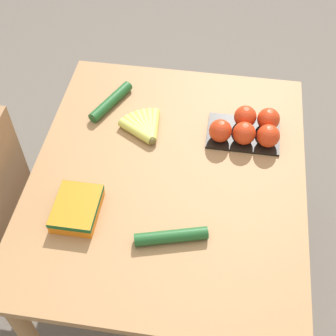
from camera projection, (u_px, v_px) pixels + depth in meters
name	position (u px, v px, depth m)	size (l,w,h in m)	color
ground_plane	(168.00, 274.00, 2.20)	(12.00, 12.00, 0.00)	#665B51
dining_table	(168.00, 192.00, 1.70)	(1.12, 0.94, 0.76)	#9E7044
banana_bunch	(145.00, 128.00, 1.73)	(0.17, 0.16, 0.04)	brown
tomato_pack	(248.00, 128.00, 1.69)	(0.18, 0.27, 0.09)	black
carrot_bag	(77.00, 208.00, 1.49)	(0.18, 0.14, 0.05)	orange
cucumber_near	(171.00, 236.00, 1.43)	(0.10, 0.23, 0.04)	#1E5123
cucumber_far	(111.00, 102.00, 1.82)	(0.22, 0.13, 0.04)	#1E5123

